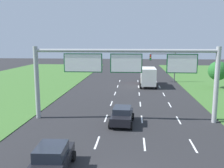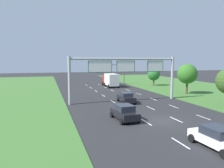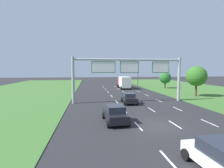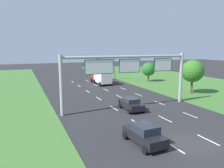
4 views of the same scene
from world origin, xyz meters
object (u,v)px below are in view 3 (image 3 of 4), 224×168
Objects in this scene: box_truck at (124,82)px; roadside_tree_far at (165,78)px; sign_gantry at (129,70)px; car_near_red at (129,98)px; traffic_light_mast at (132,74)px; roadside_tree_mid at (197,76)px; car_mid_lane at (115,114)px; car_lead_silver at (223,159)px.

box_truck is 11.14m from roadside_tree_far.
box_truck is 0.42× the size of sign_gantry.
roadside_tree_far is (14.43, 19.05, 2.05)m from car_near_red.
roadside_tree_mid is at bearing -69.59° from traffic_light_mast.
car_mid_lane is 0.75× the size of traffic_light_mast.
box_truck is 19.71m from sign_gantry.
roadside_tree_mid is 14.22m from roadside_tree_far.
traffic_light_mast is (6.49, 23.67, -1.08)m from sign_gantry.
roadside_tree_far is (11.01, -1.26, 1.14)m from box_truck.
sign_gantry is at bearing -165.05° from roadside_tree_mid.
traffic_light_mast is at bearing 77.87° from car_near_red.
car_mid_lane is 0.24× the size of sign_gantry.
car_mid_lane is at bearing 110.25° from car_lead_silver.
car_near_red is 0.23× the size of sign_gantry.
traffic_light_mast is at bearing 55.07° from box_truck.
car_mid_lane is 11.57m from sign_gantry.
car_mid_lane is (-3.55, -9.03, 0.04)m from car_near_red.
car_lead_silver is at bearing -94.09° from box_truck.
box_truck is 18.87m from roadside_tree_mid.
car_mid_lane is 22.62m from roadside_tree_mid.
car_lead_silver is at bearing -98.37° from traffic_light_mast.
traffic_light_mast is at bearing 74.66° from sign_gantry.
box_truck is 1.66× the size of roadside_tree_far.
roadside_tree_far is at bearing 66.16° from car_lead_silver.
roadside_tree_mid is at bearing -91.51° from roadside_tree_far.
roadside_tree_far is (17.97, 28.07, 2.01)m from car_mid_lane.
box_truck is 5.95m from traffic_light_mast.
car_mid_lane is at bearing -109.91° from sign_gantry.
traffic_light_mast is (6.63, 24.82, 3.06)m from car_near_red.
box_truck is 1.27× the size of roadside_tree_mid.
car_near_red is at bearing 88.02° from car_lead_silver.
car_mid_lane is 0.73× the size of roadside_tree_mid.
traffic_light_mast is 21.29m from roadside_tree_mid.
traffic_light_mast is at bearing 143.49° from roadside_tree_far.
sign_gantry reaches higher than traffic_light_mast.
car_mid_lane is (-3.87, 9.00, 0.04)m from car_lead_silver.
sign_gantry is at bearing 87.54° from car_lead_silver.
box_truck is at bearing 82.38° from car_lead_silver.
car_near_red is 15.18m from roadside_tree_mid.
car_mid_lane is at bearing -108.63° from car_near_red.
box_truck is (6.96, 29.33, 0.87)m from car_mid_lane.
box_truck is at bearing -125.44° from traffic_light_mast.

